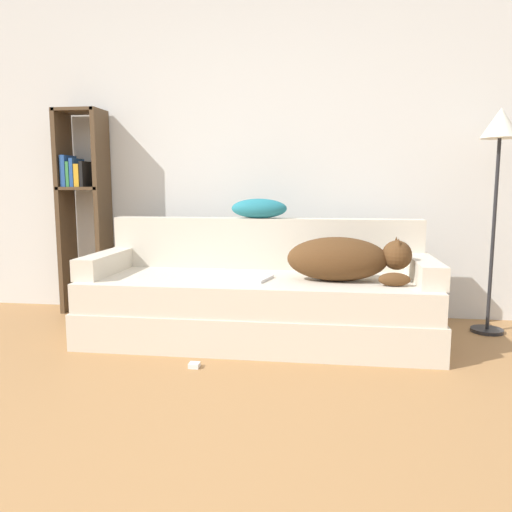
% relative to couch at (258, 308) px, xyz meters
% --- Properties ---
extents(wall_back, '(7.86, 0.06, 2.70)m').
position_rel_couch_xyz_m(wall_back, '(-0.16, 0.74, 1.14)').
color(wall_back, silver).
rests_on(wall_back, ground_plane).
extents(couch, '(2.24, 0.86, 0.42)m').
position_rel_couch_xyz_m(couch, '(0.00, 0.00, 0.00)').
color(couch, beige).
rests_on(couch, ground_plane).
extents(couch_backrest, '(2.20, 0.15, 0.36)m').
position_rel_couch_xyz_m(couch_backrest, '(-0.00, 0.36, 0.39)').
color(couch_backrest, beige).
rests_on(couch_backrest, couch).
extents(couch_arm_left, '(0.15, 0.67, 0.14)m').
position_rel_couch_xyz_m(couch_arm_left, '(-1.05, -0.01, 0.28)').
color(couch_arm_left, beige).
rests_on(couch_arm_left, couch).
extents(couch_arm_right, '(0.15, 0.67, 0.14)m').
position_rel_couch_xyz_m(couch_arm_right, '(1.05, -0.01, 0.28)').
color(couch_arm_right, beige).
rests_on(couch_arm_right, couch).
extents(dog, '(0.76, 0.31, 0.28)m').
position_rel_couch_xyz_m(dog, '(0.55, -0.08, 0.35)').
color(dog, '#513319').
rests_on(dog, couch).
extents(laptop, '(0.39, 0.30, 0.02)m').
position_rel_couch_xyz_m(laptop, '(-0.09, -0.08, 0.22)').
color(laptop, silver).
rests_on(laptop, couch).
extents(throw_pillow, '(0.40, 0.17, 0.14)m').
position_rel_couch_xyz_m(throw_pillow, '(-0.04, 0.34, 0.64)').
color(throw_pillow, teal).
rests_on(throw_pillow, couch_backrest).
extents(bookshelf, '(0.35, 0.26, 1.59)m').
position_rel_couch_xyz_m(bookshelf, '(-1.47, 0.56, 0.69)').
color(bookshelf, '#4C3823').
rests_on(bookshelf, ground_plane).
extents(floor_lamp, '(0.25, 0.25, 1.51)m').
position_rel_couch_xyz_m(floor_lamp, '(1.55, 0.37, 1.06)').
color(floor_lamp, '#232326').
rests_on(floor_lamp, ground_plane).
extents(power_adapter, '(0.06, 0.06, 0.03)m').
position_rel_couch_xyz_m(power_adapter, '(-0.28, -0.58, -0.19)').
color(power_adapter, silver).
rests_on(power_adapter, ground_plane).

